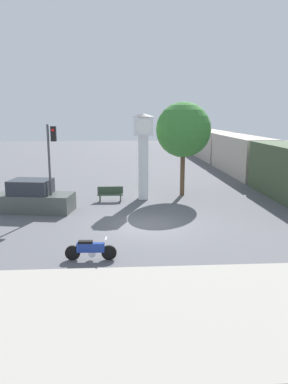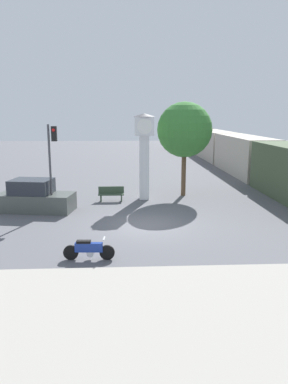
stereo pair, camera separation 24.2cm
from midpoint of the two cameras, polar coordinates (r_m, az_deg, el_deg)
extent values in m
plane|color=#56565B|center=(18.44, -0.03, -5.12)|extent=(120.00, 120.00, 0.00)
cube|color=#9E998E|center=(10.78, 2.94, -17.73)|extent=(36.00, 6.00, 0.10)
cylinder|color=black|center=(14.23, -5.84, -9.18)|extent=(0.57, 0.12, 0.57)
cylinder|color=black|center=(14.41, -11.30, -9.08)|extent=(0.57, 0.12, 0.57)
cube|color=navy|center=(14.23, -8.62, -8.36)|extent=(1.05, 0.26, 0.34)
cube|color=black|center=(14.19, -9.41, -7.52)|extent=(0.54, 0.24, 0.09)
cylinder|color=silver|center=(14.31, -8.40, -9.25)|extent=(0.27, 0.20, 0.26)
cube|color=silver|center=(14.06, -6.31, -7.09)|extent=(0.08, 0.42, 0.04)
cube|color=white|center=(23.77, -0.42, 3.72)|extent=(0.61, 0.61, 4.06)
cube|color=white|center=(23.55, -0.43, 10.01)|extent=(1.15, 1.15, 1.15)
cylinder|color=white|center=(22.96, -0.34, 9.97)|extent=(0.92, 0.02, 0.92)
cone|color=#333338|center=(23.53, -0.43, 11.66)|extent=(1.38, 1.38, 0.20)
cube|color=#ADA393|center=(35.56, 14.44, 5.50)|extent=(2.80, 10.95, 3.40)
cube|color=#ADA393|center=(46.63, 10.05, 7.10)|extent=(2.80, 10.95, 3.40)
cube|color=olive|center=(57.88, 7.35, 8.06)|extent=(2.80, 10.95, 3.40)
cylinder|color=#47474C|center=(20.97, -14.51, 3.34)|extent=(0.12, 0.12, 4.84)
cube|color=black|center=(20.73, -13.96, 8.61)|extent=(0.28, 0.24, 0.80)
sphere|color=red|center=(20.58, -14.06, 9.14)|extent=(0.16, 0.16, 0.16)
cylinder|color=brown|center=(25.08, 5.60, 2.79)|extent=(0.30, 0.30, 2.93)
sphere|color=#387A33|center=(24.80, 5.73, 9.43)|extent=(3.59, 3.59, 3.59)
cube|color=#384C38|center=(23.42, -5.45, -0.37)|extent=(1.60, 0.44, 0.08)
cube|color=#384C38|center=(23.56, -5.45, 0.32)|extent=(1.60, 0.06, 0.44)
cube|color=#384C38|center=(23.50, -7.00, -0.98)|extent=(0.08, 0.35, 0.41)
cube|color=#384C38|center=(23.46, -3.88, -0.94)|extent=(0.08, 0.35, 0.41)
cube|color=#4C514C|center=(21.89, -16.55, -1.55)|extent=(4.44, 2.48, 1.00)
cube|color=#262B33|center=(21.78, -17.18, 0.78)|extent=(2.45, 2.00, 0.80)
camera|label=1|loc=(0.12, -90.36, -0.08)|focal=35.00mm
camera|label=2|loc=(0.12, 89.64, 0.08)|focal=35.00mm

